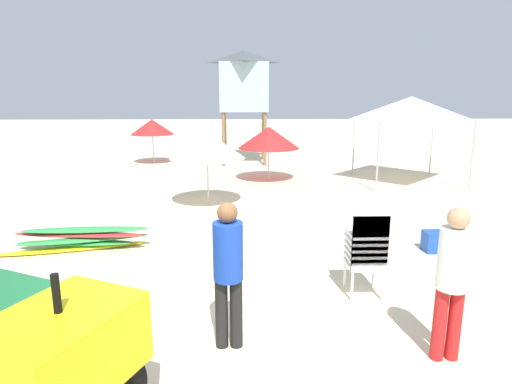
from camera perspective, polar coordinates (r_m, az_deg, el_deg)
The scene contains 11 objects.
ground at distance 5.08m, azimuth -5.94°, elevation -20.12°, with size 80.00×80.00×0.00m, color beige.
stacked_plastic_chairs at distance 6.10m, azimuth 14.37°, elevation -6.82°, with size 0.48×0.48×1.29m.
surfboard_pile at distance 8.42m, azimuth -22.13°, elevation -5.70°, with size 2.60×0.86×0.40m.
lifeguard_near_left at distance 4.93m, azimuth 24.31°, elevation -9.84°, with size 0.32×0.32×1.66m.
lifeguard_near_center at distance 4.73m, azimuth -3.66°, elevation -9.69°, with size 0.32×0.32×1.66m.
popup_canopy at distance 14.19m, azimuth 19.62°, elevation 10.33°, with size 2.72×2.72×2.62m.
lifeguard_tower at distance 17.15m, azimuth -1.60°, elevation 14.31°, with size 1.98×1.98×4.26m.
beach_umbrella_left at distance 10.68m, azimuth -6.43°, elevation 6.13°, with size 1.84×1.84×1.82m.
beach_umbrella_mid at distance 17.45m, azimuth -13.44°, elevation 8.29°, with size 1.66×1.66×1.71m.
beach_umbrella_far at distance 13.69m, azimuth 1.68°, elevation 7.15°, with size 1.93×1.93×1.70m.
cooler_box at distance 8.41m, azimuth 22.85°, elevation -5.99°, with size 0.53×0.34×0.36m, color blue.
Camera 1 is at (0.36, -4.24, 2.78)m, focal length 30.56 mm.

